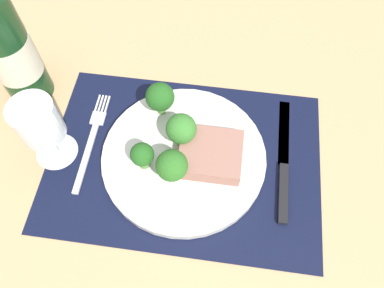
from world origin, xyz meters
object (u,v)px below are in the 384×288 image
object	(u,v)px
steak	(210,154)
knife	(284,168)
wine_bottle	(9,50)
wine_glass	(39,125)
fork	(91,140)
plate	(184,157)

from	to	relation	value
steak	knife	bearing A→B (deg)	2.59
steak	wine_bottle	xyz separation A→B (cm)	(-34.06, 10.49, 7.44)
knife	wine_glass	bearing A→B (deg)	-175.47
steak	fork	xyz separation A→B (cm)	(-20.39, 1.44, -2.75)
wine_bottle	wine_glass	world-z (taller)	wine_bottle
plate	fork	world-z (taller)	plate
steak	wine_bottle	bearing A→B (deg)	162.88
fork	knife	bearing A→B (deg)	-2.63
steak	fork	world-z (taller)	steak
steak	knife	world-z (taller)	steak
knife	wine_bottle	bearing A→B (deg)	169.51
steak	fork	bearing A→B (deg)	175.97
wine_bottle	knife	bearing A→B (deg)	-12.16
fork	wine_glass	bearing A→B (deg)	-153.25
steak	fork	size ratio (longest dim) A/B	0.51
plate	wine_glass	bearing A→B (deg)	-176.38
steak	plate	bearing A→B (deg)	179.79
steak	wine_glass	xyz separation A→B (cm)	(-25.64, -1.33, 5.44)
plate	fork	size ratio (longest dim) A/B	1.39
steak	wine_bottle	size ratio (longest dim) A/B	0.34
steak	wine_glass	bearing A→B (deg)	-177.02
steak	wine_glass	size ratio (longest dim) A/B	0.76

